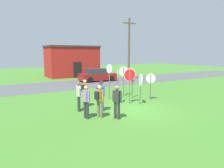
% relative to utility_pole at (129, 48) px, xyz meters
% --- Properties ---
extents(ground_plane, '(80.00, 80.00, 0.00)m').
position_rel_utility_pole_xyz_m(ground_plane, '(-7.49, -11.16, -3.85)').
color(ground_plane, '#3D7528').
extents(street_asphalt, '(60.00, 6.40, 0.01)m').
position_rel_utility_pole_xyz_m(street_asphalt, '(-7.49, 0.03, -3.85)').
color(street_asphalt, '#4C4C51').
rests_on(street_asphalt, ground).
extents(building_background, '(7.05, 4.24, 4.27)m').
position_rel_utility_pole_xyz_m(building_background, '(-4.45, 7.51, -1.71)').
color(building_background, '#B2231E').
rests_on(building_background, ground).
extents(utility_pole, '(1.80, 0.24, 7.35)m').
position_rel_utility_pole_xyz_m(utility_pole, '(0.00, 0.00, 0.00)').
color(utility_pole, brown).
rests_on(utility_pole, ground).
extents(parked_car_on_street, '(4.37, 2.15, 1.51)m').
position_rel_utility_pole_xyz_m(parked_car_on_street, '(-3.69, 1.16, -3.16)').
color(parked_car_on_street, maroon).
rests_on(parked_car_on_street, ground).
extents(stop_sign_leaning_right, '(0.14, 0.63, 2.51)m').
position_rel_utility_pole_xyz_m(stop_sign_leaning_right, '(-7.23, -7.89, -2.19)').
color(stop_sign_leaning_right, '#51664C').
rests_on(stop_sign_leaning_right, ground).
extents(stop_sign_nearest, '(0.67, 0.34, 1.90)m').
position_rel_utility_pole_xyz_m(stop_sign_nearest, '(-5.64, -8.49, -2.56)').
color(stop_sign_nearest, '#51664C').
rests_on(stop_sign_nearest, ground).
extents(stop_sign_far_back, '(0.67, 0.30, 2.29)m').
position_rel_utility_pole_xyz_m(stop_sign_far_back, '(-5.88, -7.69, -2.29)').
color(stop_sign_far_back, '#51664C').
rests_on(stop_sign_far_back, ground).
extents(stop_sign_low_front, '(0.39, 0.58, 1.88)m').
position_rel_utility_pole_xyz_m(stop_sign_low_front, '(-4.90, -9.65, -2.59)').
color(stop_sign_low_front, '#51664C').
rests_on(stop_sign_low_front, ground).
extents(stop_sign_center_cluster, '(0.36, 0.76, 1.99)m').
position_rel_utility_pole_xyz_m(stop_sign_center_cluster, '(-6.30, -10.29, -2.50)').
color(stop_sign_center_cluster, '#51664C').
rests_on(stop_sign_center_cluster, ground).
extents(stop_sign_leaning_left, '(0.44, 0.60, 2.31)m').
position_rel_utility_pole_xyz_m(stop_sign_leaning_left, '(-7.60, -9.58, -2.28)').
color(stop_sign_leaning_left, '#51664C').
rests_on(stop_sign_leaning_left, ground).
extents(stop_sign_rear_right, '(0.81, 0.20, 2.32)m').
position_rel_utility_pole_xyz_m(stop_sign_rear_right, '(-6.80, -9.78, -2.25)').
color(stop_sign_rear_right, '#51664C').
rests_on(stop_sign_rear_right, ground).
extents(person_in_dark_shirt, '(0.30, 0.56, 1.69)m').
position_rel_utility_pole_xyz_m(person_in_dark_shirt, '(-10.33, -9.79, -2.90)').
color(person_in_dark_shirt, '#2D2D33').
rests_on(person_in_dark_shirt, ground).
extents(person_holding_notes, '(0.33, 0.54, 1.69)m').
position_rel_utility_pole_xyz_m(person_holding_notes, '(-9.20, -12.08, -2.90)').
color(person_holding_notes, '#2D2D33').
rests_on(person_holding_notes, ground).
extents(person_with_sunhat, '(0.42, 0.56, 1.74)m').
position_rel_utility_pole_xyz_m(person_with_sunhat, '(-9.24, -10.43, -2.84)').
color(person_with_sunhat, '#4C5670').
rests_on(person_with_sunhat, ground).
extents(person_near_signs, '(0.40, 0.56, 1.69)m').
position_rel_utility_pole_xyz_m(person_near_signs, '(-9.65, -9.06, -2.87)').
color(person_near_signs, '#4C5670').
rests_on(person_near_signs, ground).
extents(person_in_teal, '(0.41, 0.56, 1.69)m').
position_rel_utility_pole_xyz_m(person_in_teal, '(-9.89, -11.49, -2.87)').
color(person_in_teal, '#7A6B56').
rests_on(person_in_teal, ground).
extents(person_in_blue, '(0.27, 0.57, 1.69)m').
position_rel_utility_pole_xyz_m(person_in_blue, '(-10.51, -11.25, -2.90)').
color(person_in_blue, '#2D2D33').
rests_on(person_in_blue, ground).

